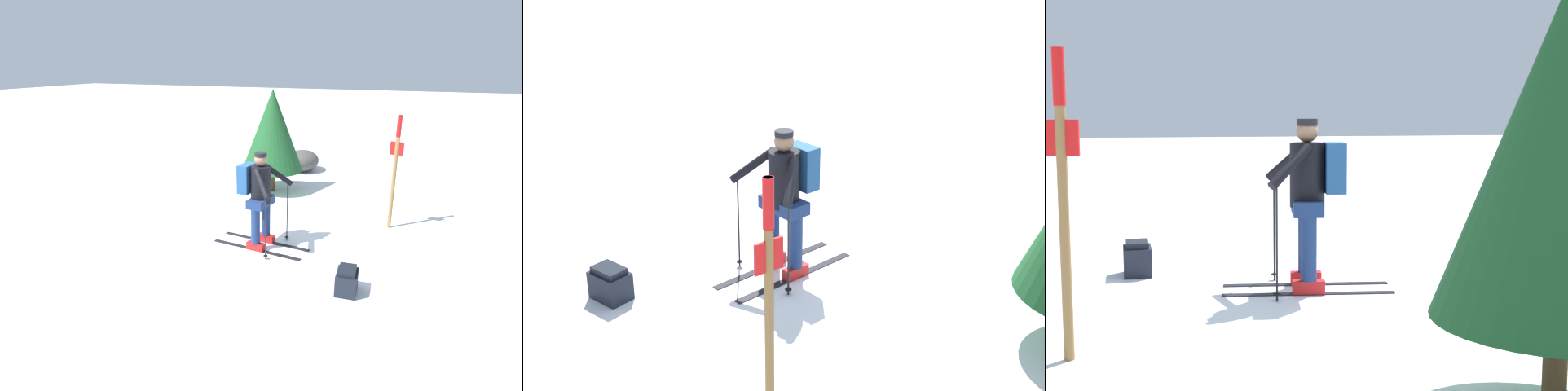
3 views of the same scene
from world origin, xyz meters
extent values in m
plane|color=white|center=(0.00, 0.00, 0.00)|extent=(80.00, 80.00, 0.00)
cube|color=black|center=(0.28, -0.72, 0.01)|extent=(0.26, 1.61, 0.01)
cube|color=red|center=(0.28, -0.72, 0.07)|extent=(0.14, 0.31, 0.12)
cylinder|color=navy|center=(0.28, -0.72, 0.46)|extent=(0.15, 0.15, 0.66)
cube|color=black|center=(-0.09, -0.68, 0.01)|extent=(0.26, 1.61, 0.01)
cube|color=red|center=(-0.09, -0.68, 0.07)|extent=(0.14, 0.31, 0.12)
cylinder|color=navy|center=(-0.09, -0.68, 0.46)|extent=(0.15, 0.15, 0.66)
cube|color=navy|center=(0.09, -0.70, 0.79)|extent=(0.55, 0.33, 0.14)
cylinder|color=black|center=(0.09, -0.70, 1.10)|extent=(0.33, 0.33, 0.60)
sphere|color=#8C664C|center=(0.09, -0.70, 1.50)|extent=(0.21, 0.21, 0.21)
cylinder|color=black|center=(0.09, -0.70, 1.59)|extent=(0.20, 0.20, 0.06)
cube|color=navy|center=(0.12, -0.45, 1.16)|extent=(0.38, 0.22, 0.47)
cylinder|color=black|center=(0.46, -1.04, 0.54)|extent=(0.02, 0.02, 1.08)
cylinder|color=black|center=(0.46, -1.04, 0.06)|extent=(0.07, 0.07, 0.01)
cylinder|color=black|center=(0.37, -0.91, 1.20)|extent=(0.35, 0.47, 0.40)
cylinder|color=black|center=(-0.34, -0.96, 0.54)|extent=(0.02, 0.02, 1.08)
cylinder|color=black|center=(-0.34, -0.96, 0.06)|extent=(0.07, 0.07, 0.01)
cylinder|color=black|center=(-0.22, -0.84, 1.20)|extent=(0.42, 0.41, 0.40)
cube|color=black|center=(-0.83, -2.32, 0.15)|extent=(0.41, 0.31, 0.29)
cube|color=black|center=(-0.83, -2.32, 0.32)|extent=(0.34, 0.25, 0.06)
cylinder|color=olive|center=(1.73, -2.65, 1.05)|extent=(0.07, 0.07, 2.10)
cylinder|color=red|center=(1.73, -2.65, 1.91)|extent=(0.08, 0.08, 0.38)
cube|color=red|center=(1.73, -2.65, 1.51)|extent=(0.07, 0.24, 0.24)
ellipsoid|color=#474442|center=(5.17, 0.04, 0.30)|extent=(1.08, 0.92, 0.59)
cylinder|color=#4C331E|center=(3.07, 0.19, 0.26)|extent=(0.14, 0.14, 0.53)
cone|color=#194C23|center=(3.07, 0.19, 1.47)|extent=(1.44, 1.44, 1.88)
camera|label=1|loc=(-5.76, -3.03, 2.99)|focal=28.00mm
camera|label=2|loc=(4.83, -5.90, 3.86)|focal=50.00mm
camera|label=3|loc=(6.73, -1.92, 1.69)|focal=50.00mm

